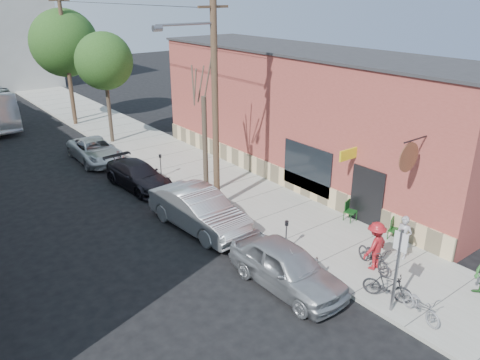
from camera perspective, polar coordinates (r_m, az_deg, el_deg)
ground at (r=17.34m, az=-1.41°, el=-10.45°), size 120.00×120.00×0.00m
sidewalk at (r=27.78m, az=-7.89°, el=2.39°), size 4.50×58.00×0.15m
cafe_building at (r=25.08m, az=8.37°, el=7.93°), size 6.60×20.20×6.61m
sign_post at (r=14.81m, az=18.66°, el=-9.59°), size 0.07×0.45×2.80m
parking_meter_near at (r=17.69m, az=5.68°, el=-6.17°), size 0.14×0.14×1.24m
parking_meter_far at (r=24.96m, az=-9.67°, el=2.21°), size 0.14×0.14×1.24m
utility_pole_near at (r=19.81m, az=-3.22°, el=10.63°), size 3.57×0.28×10.00m
utility_pole_far at (r=36.23m, az=-20.44°, el=14.41°), size 1.80×0.28×10.00m
tree_bare at (r=21.88m, az=-4.27°, el=3.97°), size 0.24×0.24×4.80m
tree_leafy_mid at (r=30.90m, az=-16.24°, el=13.73°), size 3.54×3.54×6.94m
tree_leafy_far at (r=37.46m, az=-20.64°, el=15.36°), size 4.83×4.83×8.11m
patio_chair_a at (r=20.53m, az=13.32°, el=-3.74°), size 0.62×0.62×0.88m
patio_chair_b at (r=19.48m, az=18.42°, el=-5.79°), size 0.66×0.66×0.88m
patron_grey at (r=18.16m, az=19.26°, el=-6.62°), size 0.47×0.65×1.66m
cyclist at (r=17.17m, az=16.16°, el=-7.71°), size 1.20×0.74×1.79m
cyclist_bike at (r=17.38m, az=16.01°, el=-8.97°), size 1.07×1.83×0.91m
parked_bike_a at (r=15.91m, az=17.52°, el=-12.23°), size 0.99×1.62×0.94m
parked_bike_b at (r=15.49m, az=21.15°, el=-14.04°), size 0.95×1.67×0.83m
car_0 at (r=15.95m, az=5.71°, el=-10.46°), size 1.90×4.56×1.54m
car_1 at (r=19.59m, az=-5.01°, el=-3.66°), size 2.17×5.24×1.69m
car_2 at (r=24.26m, az=-12.33°, el=0.56°), size 2.17×4.56×1.29m
car_3 at (r=28.73m, az=-17.23°, el=3.47°), size 2.32×4.74×1.30m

